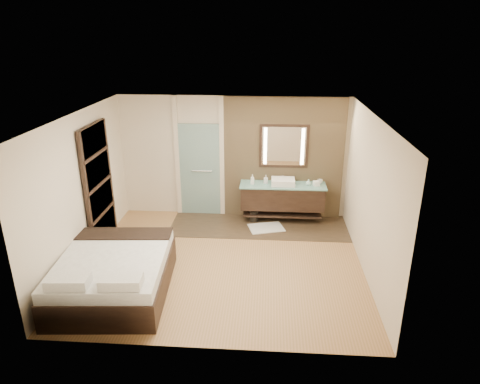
# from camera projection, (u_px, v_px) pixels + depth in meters

# --- Properties ---
(floor) EXTENTS (5.00, 5.00, 0.00)m
(floor) POSITION_uv_depth(u_px,v_px,m) (224.00, 263.00, 7.84)
(floor) COLOR olive
(floor) RESTS_ON ground
(tile_strip) EXTENTS (3.80, 1.30, 0.01)m
(tile_strip) POSITION_uv_depth(u_px,v_px,m) (259.00, 226.00, 9.29)
(tile_strip) COLOR #32271B
(tile_strip) RESTS_ON floor
(stone_wall) EXTENTS (2.60, 0.08, 2.70)m
(stone_wall) POSITION_uv_depth(u_px,v_px,m) (283.00, 159.00, 9.34)
(stone_wall) COLOR #A2845C
(stone_wall) RESTS_ON floor
(vanity) EXTENTS (1.85, 0.55, 0.88)m
(vanity) POSITION_uv_depth(u_px,v_px,m) (282.00, 196.00, 9.35)
(vanity) COLOR black
(vanity) RESTS_ON stone_wall
(mirror_unit) EXTENTS (1.06, 0.04, 0.96)m
(mirror_unit) POSITION_uv_depth(u_px,v_px,m) (284.00, 146.00, 9.18)
(mirror_unit) COLOR black
(mirror_unit) RESTS_ON stone_wall
(frosted_door) EXTENTS (1.10, 0.12, 2.70)m
(frosted_door) POSITION_uv_depth(u_px,v_px,m) (200.00, 166.00, 9.53)
(frosted_door) COLOR #B8E8E5
(frosted_door) RESTS_ON floor
(shoji_partition) EXTENTS (0.06, 1.20, 2.40)m
(shoji_partition) POSITION_uv_depth(u_px,v_px,m) (99.00, 186.00, 8.12)
(shoji_partition) COLOR black
(shoji_partition) RESTS_ON floor
(bed) EXTENTS (1.83, 2.22, 0.81)m
(bed) POSITION_uv_depth(u_px,v_px,m) (114.00, 274.00, 6.84)
(bed) COLOR black
(bed) RESTS_ON floor
(bath_mat) EXTENTS (0.83, 0.69, 0.02)m
(bath_mat) POSITION_uv_depth(u_px,v_px,m) (266.00, 228.00, 9.17)
(bath_mat) COLOR silver
(bath_mat) RESTS_ON floor
(waste_bin) EXTENTS (0.23, 0.23, 0.25)m
(waste_bin) POSITION_uv_depth(u_px,v_px,m) (254.00, 216.00, 9.48)
(waste_bin) COLOR black
(waste_bin) RESTS_ON floor
(tissue_box) EXTENTS (0.15, 0.15, 0.10)m
(tissue_box) POSITION_uv_depth(u_px,v_px,m) (316.00, 183.00, 9.15)
(tissue_box) COLOR white
(tissue_box) RESTS_ON vanity
(soap_bottle_a) EXTENTS (0.11, 0.11, 0.22)m
(soap_bottle_a) POSITION_uv_depth(u_px,v_px,m) (252.00, 179.00, 9.20)
(soap_bottle_a) COLOR white
(soap_bottle_a) RESTS_ON vanity
(soap_bottle_b) EXTENTS (0.09, 0.09, 0.18)m
(soap_bottle_b) POSITION_uv_depth(u_px,v_px,m) (266.00, 179.00, 9.27)
(soap_bottle_b) COLOR #B2B2B2
(soap_bottle_b) RESTS_ON vanity
(soap_bottle_c) EXTENTS (0.13, 0.13, 0.13)m
(soap_bottle_c) POSITION_uv_depth(u_px,v_px,m) (308.00, 182.00, 9.16)
(soap_bottle_c) COLOR #BBECE7
(soap_bottle_c) RESTS_ON vanity
(cup) EXTENTS (0.14, 0.14, 0.09)m
(cup) POSITION_uv_depth(u_px,v_px,m) (320.00, 181.00, 9.27)
(cup) COLOR silver
(cup) RESTS_ON vanity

